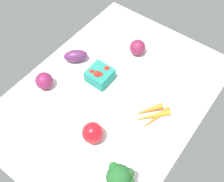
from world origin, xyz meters
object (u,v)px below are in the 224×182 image
(berry_basket, at_px, (100,75))
(red_onion_near_basket, at_px, (44,81))
(broccoli_head, at_px, (120,178))
(eggplant, at_px, (76,56))
(carrot_bunch, at_px, (151,114))
(bell_pepper_red, at_px, (93,133))
(red_onion_center, at_px, (138,47))

(berry_basket, distance_m, red_onion_near_basket, 0.25)
(broccoli_head, bearing_deg, eggplant, 55.59)
(eggplant, relative_size, carrot_bunch, 0.70)
(berry_basket, bearing_deg, broccoli_head, -133.42)
(berry_basket, bearing_deg, bell_pepper_red, -147.01)
(bell_pepper_red, bearing_deg, eggplant, 50.55)
(red_onion_center, relative_size, berry_basket, 0.75)
(red_onion_center, bearing_deg, broccoli_head, -151.61)
(eggplant, relative_size, red_onion_near_basket, 1.47)
(eggplant, relative_size, broccoli_head, 0.91)
(red_onion_center, bearing_deg, red_onion_near_basket, 152.68)
(red_onion_center, distance_m, carrot_bunch, 0.36)
(broccoli_head, bearing_deg, carrot_bunch, 11.52)
(berry_basket, xyz_separation_m, carrot_bunch, (-0.02, -0.29, -0.02))
(berry_basket, bearing_deg, eggplant, 82.47)
(red_onion_center, relative_size, eggplant, 0.67)
(berry_basket, distance_m, bell_pepper_red, 0.29)
(red_onion_center, height_order, carrot_bunch, red_onion_center)
(broccoli_head, bearing_deg, berry_basket, 46.58)
(eggplant, distance_m, broccoli_head, 0.63)
(berry_basket, relative_size, red_onion_near_basket, 1.33)
(red_onion_center, height_order, red_onion_near_basket, same)
(carrot_bunch, xyz_separation_m, bell_pepper_red, (-0.22, 0.13, 0.03))
(bell_pepper_red, height_order, broccoli_head, broccoli_head)
(red_onion_near_basket, bearing_deg, bell_pepper_red, -101.59)
(bell_pepper_red, relative_size, broccoli_head, 0.72)
(red_onion_center, distance_m, red_onion_near_basket, 0.47)
(red_onion_center, xyz_separation_m, eggplant, (-0.22, 0.21, -0.01))
(red_onion_center, relative_size, carrot_bunch, 0.47)
(red_onion_near_basket, bearing_deg, broccoli_head, -106.43)
(bell_pepper_red, xyz_separation_m, broccoli_head, (-0.09, -0.19, 0.03))
(red_onion_center, distance_m, berry_basket, 0.24)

